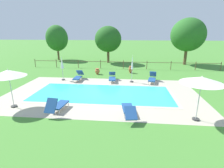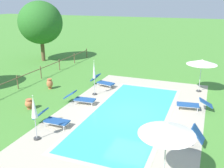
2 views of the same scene
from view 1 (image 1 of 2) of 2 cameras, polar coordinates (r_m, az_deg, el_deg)
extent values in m
plane|color=#478433|center=(12.96, -3.28, -3.10)|extent=(160.00, 160.00, 0.00)
cube|color=#B2A893|center=(12.96, -3.28, -3.08)|extent=(14.26, 8.25, 0.01)
cube|color=#38C6D1|center=(12.96, -3.28, -3.08)|extent=(10.13, 4.12, 0.01)
cube|color=#C0B59F|center=(15.00, -2.02, -0.20)|extent=(10.61, 0.24, 0.01)
cube|color=#C0B59F|center=(10.96, -5.01, -6.97)|extent=(10.61, 0.24, 0.01)
cube|color=#C0B59F|center=(13.23, 19.56, -3.64)|extent=(0.24, 4.12, 0.01)
cube|color=#C0B59F|center=(14.65, -23.77, -2.13)|extent=(0.24, 4.12, 0.01)
cube|color=navy|center=(15.73, 0.06, 1.80)|extent=(0.71, 1.35, 0.07)
cube|color=navy|center=(16.65, 0.09, 3.47)|extent=(0.66, 0.79, 0.52)
cube|color=silver|center=(15.75, 0.06, 1.60)|extent=(0.68, 1.32, 0.04)
cylinder|color=silver|center=(15.25, 1.01, 0.61)|extent=(0.04, 0.04, 0.28)
cylinder|color=silver|center=(15.25, -0.91, 0.62)|extent=(0.04, 0.04, 0.28)
cylinder|color=silver|center=(16.31, 0.97, 1.71)|extent=(0.04, 0.04, 0.28)
cylinder|color=silver|center=(16.32, -0.82, 1.72)|extent=(0.04, 0.04, 0.28)
cube|color=navy|center=(15.85, 13.11, 1.46)|extent=(0.85, 1.39, 0.07)
cube|color=navy|center=(16.71, 13.44, 3.24)|extent=(0.72, 0.77, 0.62)
cube|color=silver|center=(15.87, 13.10, 1.27)|extent=(0.82, 1.36, 0.04)
cylinder|color=silver|center=(15.35, 13.85, 0.22)|extent=(0.04, 0.04, 0.28)
cylinder|color=silver|center=(15.39, 11.96, 0.38)|extent=(0.04, 0.04, 0.28)
cylinder|color=silver|center=(16.42, 14.11, 1.29)|extent=(0.04, 0.04, 0.28)
cylinder|color=silver|center=(16.45, 12.34, 1.44)|extent=(0.04, 0.04, 0.28)
cube|color=navy|center=(16.35, -11.39, 2.04)|extent=(0.61, 1.30, 0.07)
cube|color=navy|center=(17.19, -10.55, 3.76)|extent=(0.60, 0.69, 0.60)
cube|color=silver|center=(16.36, -11.38, 1.86)|extent=(0.58, 1.28, 0.04)
cylinder|color=silver|center=(15.81, -11.02, 0.89)|extent=(0.04, 0.04, 0.28)
cylinder|color=silver|center=(15.96, -12.78, 0.93)|extent=(0.04, 0.04, 0.28)
cylinder|color=silver|center=(16.84, -10.00, 1.94)|extent=(0.04, 0.04, 0.28)
cylinder|color=silver|center=(16.98, -11.67, 1.97)|extent=(0.04, 0.04, 0.28)
cube|color=navy|center=(9.84, 5.28, -7.94)|extent=(0.78, 1.37, 0.07)
cube|color=navy|center=(8.85, 6.22, -9.53)|extent=(0.70, 0.85, 0.47)
cube|color=silver|center=(9.87, 5.27, -8.23)|extent=(0.75, 1.34, 0.04)
cylinder|color=silver|center=(10.38, 3.43, -7.57)|extent=(0.04, 0.04, 0.28)
cylinder|color=silver|center=(10.45, 6.24, -7.48)|extent=(0.04, 0.04, 0.28)
cylinder|color=silver|center=(9.40, 4.15, -10.38)|extent=(0.04, 0.04, 0.28)
cylinder|color=silver|center=(9.47, 7.27, -10.25)|extent=(0.04, 0.04, 0.28)
cube|color=navy|center=(10.69, -16.91, -6.56)|extent=(0.75, 1.36, 0.07)
cube|color=navy|center=(9.85, -19.60, -6.78)|extent=(0.66, 0.63, 0.71)
cube|color=silver|center=(10.71, -16.89, -6.83)|extent=(0.72, 1.33, 0.04)
cylinder|color=silver|center=(11.31, -16.64, -6.15)|extent=(0.04, 0.04, 0.28)
cylinder|color=silver|center=(11.09, -14.31, -6.45)|extent=(0.04, 0.04, 0.28)
cylinder|color=silver|center=(10.45, -19.52, -8.42)|extent=(0.04, 0.04, 0.28)
cylinder|color=silver|center=(10.21, -17.05, -8.80)|extent=(0.04, 0.04, 0.28)
cylinder|color=#383838|center=(12.29, -29.73, -6.40)|extent=(0.36, 0.36, 0.08)
cylinder|color=#B2B5B7|center=(11.94, -30.51, -1.45)|extent=(0.04, 0.04, 2.31)
cone|color=white|center=(11.70, -31.23, 3.12)|extent=(2.01, 2.01, 0.39)
sphere|color=white|center=(11.66, -31.38, 4.08)|extent=(0.06, 0.06, 0.06)
cylinder|color=#383838|center=(10.23, 26.01, -10.42)|extent=(0.36, 0.36, 0.08)
cylinder|color=#B2B5B7|center=(9.80, 26.86, -4.55)|extent=(0.04, 0.04, 2.32)
cone|color=white|center=(9.51, 27.68, 1.19)|extent=(2.11, 2.11, 0.32)
sphere|color=white|center=(9.47, 27.82, 2.19)|extent=(0.06, 0.06, 0.06)
cylinder|color=#383838|center=(17.07, -15.85, 1.40)|extent=(0.32, 0.32, 0.08)
cylinder|color=#B2B5B7|center=(16.94, -15.99, 3.14)|extent=(0.04, 0.04, 1.15)
cone|color=white|center=(16.72, -16.30, 6.81)|extent=(0.30, 0.30, 1.06)
sphere|color=white|center=(16.64, -16.46, 8.67)|extent=(0.05, 0.05, 0.05)
cylinder|color=#383838|center=(15.88, 6.52, 0.80)|extent=(0.32, 0.32, 0.08)
cylinder|color=#B2B5B7|center=(15.73, 6.59, 2.77)|extent=(0.04, 0.04, 1.21)
cone|color=white|center=(15.48, 6.75, 7.13)|extent=(0.20, 0.20, 1.22)
sphere|color=white|center=(15.38, 6.83, 9.45)|extent=(0.05, 0.05, 0.05)
cylinder|color=#B7663D|center=(18.75, -4.86, 3.38)|extent=(0.28, 0.28, 0.08)
ellipsoid|color=#B7663D|center=(18.68, -4.88, 4.28)|extent=(0.51, 0.51, 0.52)
cylinder|color=#B7663D|center=(18.63, -4.90, 5.06)|extent=(0.38, 0.38, 0.06)
cylinder|color=#B7663D|center=(19.37, 6.15, 3.79)|extent=(0.25, 0.25, 0.08)
ellipsoid|color=#B7663D|center=(19.29, 6.19, 4.86)|extent=(0.46, 0.46, 0.66)
cylinder|color=#B7663D|center=(19.22, 6.22, 5.83)|extent=(0.35, 0.35, 0.06)
cylinder|color=brown|center=(24.58, -24.15, 6.39)|extent=(0.08, 0.08, 1.05)
cylinder|color=brown|center=(23.31, -17.97, 6.54)|extent=(0.08, 0.08, 1.05)
cylinder|color=brown|center=(22.33, -11.15, 6.61)|extent=(0.08, 0.08, 1.05)
cylinder|color=brown|center=(21.69, -3.83, 6.59)|extent=(0.08, 0.08, 1.05)
cylinder|color=brown|center=(21.42, 3.81, 6.46)|extent=(0.08, 0.08, 1.05)
cylinder|color=brown|center=(21.53, 11.50, 6.21)|extent=(0.08, 0.08, 1.05)
cylinder|color=brown|center=(22.01, 18.97, 5.86)|extent=(0.08, 0.08, 1.05)
cylinder|color=brown|center=(22.85, 26.00, 5.44)|extent=(0.08, 0.08, 1.05)
cylinder|color=brown|center=(24.00, 32.44, 4.98)|extent=(0.08, 0.08, 1.05)
cube|color=brown|center=(21.36, 3.83, 7.32)|extent=(22.93, 0.05, 0.05)
cylinder|color=brown|center=(25.69, -1.27, 9.36)|extent=(0.35, 0.35, 2.02)
ellipsoid|color=#235B1E|center=(25.48, -1.30, 14.66)|extent=(3.81, 3.81, 3.64)
cylinder|color=brown|center=(26.16, 23.18, 8.55)|extent=(0.39, 0.39, 2.38)
ellipsoid|color=#286623|center=(25.96, 23.93, 14.71)|extent=(4.53, 4.53, 4.37)
cylinder|color=brown|center=(29.58, -17.38, 9.54)|extent=(0.30, 0.30, 1.93)
ellipsoid|color=#286623|center=(29.39, -17.81, 14.30)|extent=(3.41, 3.41, 4.00)
camera|label=2|loc=(17.21, -59.40, 15.60)|focal=41.67mm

